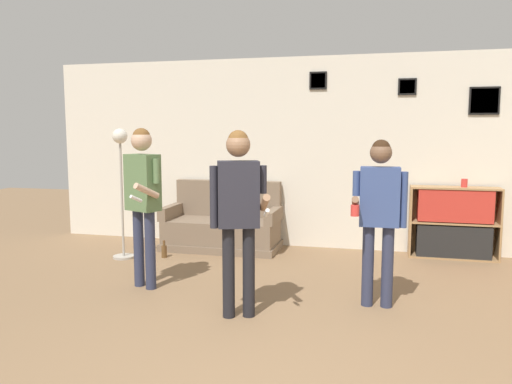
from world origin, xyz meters
TOP-DOWN VIEW (x-y plane):
  - wall_back at (0.01, 4.52)m, footprint 8.40×0.08m
  - couch at (-1.46, 4.11)m, footprint 1.63×0.80m
  - bookshelf at (1.65, 4.30)m, footprint 1.12×0.30m
  - floor_lamp at (-2.56, 3.26)m, footprint 0.28×0.28m
  - person_player_foreground_left at (-1.72, 2.18)m, footprint 0.47×0.57m
  - person_player_foreground_center at (-0.51, 1.60)m, footprint 0.57×0.41m
  - person_watcher_holding_cup at (0.69, 2.17)m, footprint 0.50×0.40m
  - bottle_on_floor at (-2.05, 3.40)m, footprint 0.07×0.07m
  - drinking_cup at (1.75, 4.30)m, footprint 0.08×0.08m

SIDE VIEW (x-z plane):
  - bottle_on_floor at x=-2.05m, z-range -0.03..0.20m
  - couch at x=-1.46m, z-range -0.17..0.78m
  - bookshelf at x=1.65m, z-range 0.00..0.94m
  - person_watcher_holding_cup at x=0.69m, z-range 0.17..1.76m
  - drinking_cup at x=1.75m, z-range 0.94..1.05m
  - person_player_foreground_center at x=-0.51m, z-range 0.19..1.86m
  - person_player_foreground_left at x=-1.72m, z-range 0.20..1.89m
  - floor_lamp at x=-2.56m, z-range 0.31..2.00m
  - wall_back at x=0.01m, z-range 0.00..2.70m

